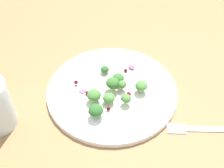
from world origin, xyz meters
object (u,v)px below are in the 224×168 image
object	(u,v)px
broccoli_floret_0	(112,82)
fork	(208,129)
broccoli_floret_2	(94,95)
plate	(112,90)
broccoli_floret_1	(122,84)

from	to	relation	value
broccoli_floret_0	fork	distance (cm)	21.40
broccoli_floret_2	fork	xyz separation A→B (cm)	(7.44, 22.18, -2.90)
broccoli_floret_0	broccoli_floret_2	xyz separation A→B (cm)	(3.27, -3.96, -0.42)
broccoli_floret_0	broccoli_floret_2	world-z (taller)	broccoli_floret_0
fork	broccoli_floret_2	bearing A→B (deg)	-108.54
plate	broccoli_floret_1	bearing A→B (deg)	75.89
plate	fork	bearing A→B (deg)	59.09
broccoli_floret_0	broccoli_floret_2	size ratio (longest dim) A/B	0.98
broccoli_floret_1	broccoli_floret_2	distance (cm)	6.69
plate	broccoli_floret_0	bearing A→B (deg)	18.08
broccoli_floret_0	broccoli_floret_2	bearing A→B (deg)	-50.47
broccoli_floret_2	fork	world-z (taller)	broccoli_floret_2
broccoli_floret_0	broccoli_floret_1	world-z (taller)	broccoli_floret_0
broccoli_floret_1	broccoli_floret_0	bearing A→B (deg)	-97.77
broccoli_floret_0	fork	bearing A→B (deg)	59.57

